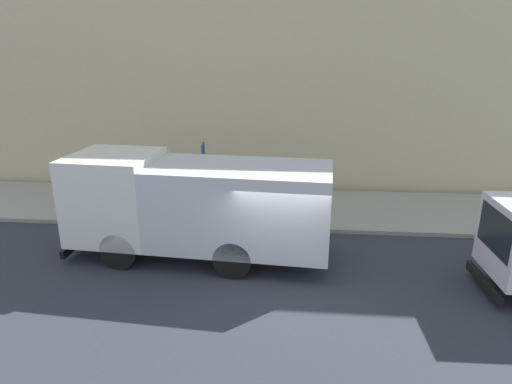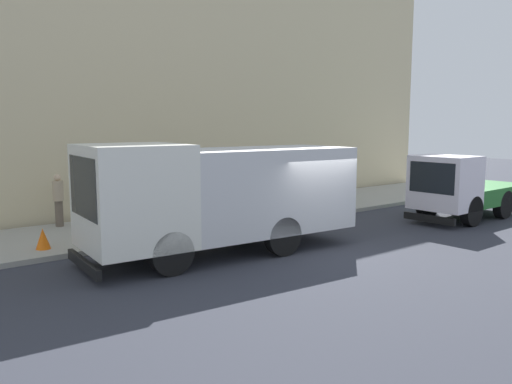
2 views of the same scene
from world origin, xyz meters
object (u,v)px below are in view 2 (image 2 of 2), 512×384
large_utility_truck (221,193)px  small_flatbed_truck (461,189)px  traffic_cone_orange (43,239)px  street_sign_post (167,181)px  pedestrian_walking (58,199)px

large_utility_truck → small_flatbed_truck: 9.72m
large_utility_truck → traffic_cone_orange: 4.94m
large_utility_truck → street_sign_post: size_ratio=2.76×
pedestrian_walking → large_utility_truck: bearing=141.9°
pedestrian_walking → traffic_cone_orange: 3.19m
large_utility_truck → traffic_cone_orange: large_utility_truck is taller
street_sign_post → small_flatbed_truck: bearing=-111.0°
small_flatbed_truck → pedestrian_walking: 14.00m
traffic_cone_orange → street_sign_post: street_sign_post is taller
small_flatbed_truck → street_sign_post: 10.59m
pedestrian_walking → traffic_cone_orange: pedestrian_walking is taller
small_flatbed_truck → traffic_cone_orange: (4.25, 13.40, -0.70)m
pedestrian_walking → street_sign_post: street_sign_post is taller
large_utility_truck → traffic_cone_orange: bearing=56.5°
large_utility_truck → small_flatbed_truck: (-1.32, -9.62, -0.54)m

